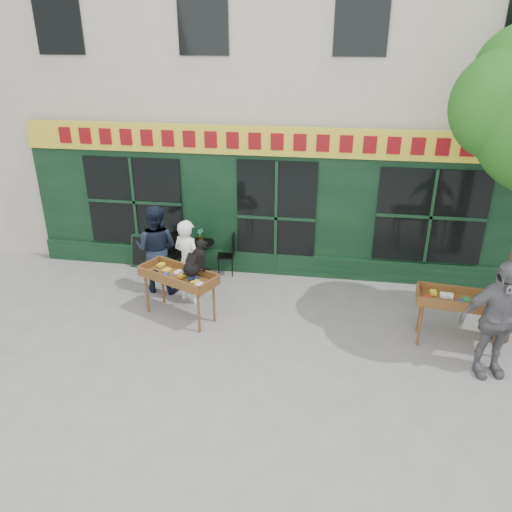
# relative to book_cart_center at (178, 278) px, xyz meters

# --- Properties ---
(ground) EXTENTS (80.00, 80.00, 0.00)m
(ground) POSITION_rel_book_cart_center_xyz_m (1.57, -0.17, -0.82)
(ground) COLOR slate
(ground) RESTS_ON ground
(building) EXTENTS (14.00, 7.26, 10.00)m
(building) POSITION_rel_book_cart_center_xyz_m (1.57, 5.80, 4.15)
(building) COLOR beige
(building) RESTS_ON ground
(book_cart_center) EXTENTS (1.62, 1.19, 0.99)m
(book_cart_center) POSITION_rel_book_cart_center_xyz_m (0.00, 0.00, 0.00)
(book_cart_center) COLOR brown
(book_cart_center) RESTS_ON ground
(dog) EXTENTS (0.56, 0.69, 0.60)m
(dog) POSITION_rel_book_cart_center_xyz_m (0.35, -0.05, 0.47)
(dog) COLOR black
(dog) RESTS_ON book_cart_center
(woman) EXTENTS (0.75, 0.65, 1.74)m
(woman) POSITION_rel_book_cart_center_xyz_m (-0.00, 0.65, 0.05)
(woman) COLOR white
(woman) RESTS_ON ground
(book_cart_right) EXTENTS (1.57, 0.81, 0.99)m
(book_cart_right) POSITION_rel_book_cart_center_xyz_m (5.05, -0.14, 0.00)
(book_cart_right) COLOR brown
(book_cart_right) RESTS_ON ground
(man_right) EXTENTS (1.23, 0.72, 1.97)m
(man_right) POSITION_rel_book_cart_center_xyz_m (5.35, -0.89, 0.16)
(man_right) COLOR #5C5C61
(man_right) RESTS_ON ground
(bistro_table) EXTENTS (0.60, 0.60, 0.76)m
(bistro_table) POSITION_rel_book_cart_center_xyz_m (-0.08, 1.93, -0.28)
(bistro_table) COLOR black
(bistro_table) RESTS_ON ground
(bistro_chair_left) EXTENTS (0.51, 0.51, 0.95)m
(bistro_chair_left) POSITION_rel_book_cart_center_xyz_m (-0.70, 1.89, -0.26)
(bistro_chair_left) COLOR black
(bistro_chair_left) RESTS_ON ground
(bistro_chair_right) EXTENTS (0.40, 0.40, 0.95)m
(bistro_chair_right) POSITION_rel_book_cart_center_xyz_m (0.56, 1.99, -0.26)
(bistro_chair_right) COLOR black
(bistro_chair_right) RESTS_ON ground
(potted_plant) EXTENTS (0.20, 0.17, 0.31)m
(potted_plant) POSITION_rel_book_cart_center_xyz_m (-0.08, 1.93, 0.10)
(potted_plant) COLOR gray
(potted_plant) RESTS_ON bistro_table
(man_left) EXTENTS (0.96, 0.77, 1.88)m
(man_left) POSITION_rel_book_cart_center_xyz_m (-0.78, 1.03, 0.12)
(man_left) COLOR black
(man_left) RESTS_ON ground
(chalkboard) EXTENTS (0.58, 0.26, 0.79)m
(chalkboard) POSITION_rel_book_cart_center_xyz_m (-1.53, 2.02, -0.42)
(chalkboard) COLOR black
(chalkboard) RESTS_ON ground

